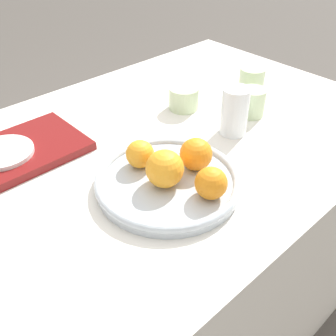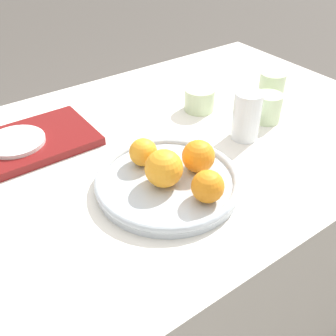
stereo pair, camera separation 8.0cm
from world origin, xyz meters
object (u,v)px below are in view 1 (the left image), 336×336
orange_2 (140,154)px  cup_1 (184,98)px  cup_2 (252,82)px  water_glass (235,111)px  orange_3 (165,169)px  orange_0 (196,154)px  orange_1 (211,183)px  cup_0 (252,102)px  serving_tray (5,158)px  fruit_platter (168,181)px  side_plate (3,152)px

orange_2 → cup_1: (0.28, 0.15, -0.02)m
orange_2 → cup_2: cup_2 is taller
water_glass → orange_3: bearing=-168.9°
orange_0 → cup_1: size_ratio=0.84×
orange_1 → cup_0: orange_1 is taller
cup_2 → orange_3: bearing=-162.4°
serving_tray → cup_2: size_ratio=4.37×
serving_tray → water_glass: bearing=-29.6°
fruit_platter → orange_2: size_ratio=5.02×
fruit_platter → side_plate: 0.38m
orange_2 → water_glass: water_glass is taller
serving_tray → cup_1: bearing=-11.2°
water_glass → side_plate: 0.55m
orange_3 → cup_2: 0.51m
orange_2 → cup_0: orange_2 is taller
water_glass → cup_0: bearing=13.6°
fruit_platter → orange_3: bearing=-156.5°
orange_1 → cup_1: size_ratio=0.78×
orange_1 → cup_2: bearing=28.4°
orange_2 → serving_tray: bearing=129.1°
fruit_platter → cup_0: cup_0 is taller
orange_3 → cup_1: 0.37m
orange_3 → cup_0: (0.39, 0.08, -0.02)m
water_glass → cup_2: bearing=25.8°
side_plate → cup_2: bearing=-14.2°
side_plate → orange_3: bearing=-59.2°
orange_0 → cup_2: orange_0 is taller
cup_0 → serving_tray: bearing=157.3°
cup_0 → cup_1: cup_0 is taller
orange_3 → side_plate: bearing=120.8°
orange_2 → cup_1: 0.32m
fruit_platter → side_plate: bearing=123.2°
orange_2 → orange_3: bearing=-92.8°
orange_1 → cup_0: size_ratio=0.85×
fruit_platter → cup_1: 0.35m
serving_tray → side_plate: side_plate is taller
orange_0 → water_glass: water_glass is taller
orange_2 → water_glass: size_ratio=0.50×
water_glass → cup_0: water_glass is taller
orange_3 → cup_0: bearing=11.8°
cup_2 → orange_2: bearing=-171.5°
orange_3 → cup_0: 0.40m
water_glass → cup_2: 0.23m
orange_2 → orange_3: (-0.00, -0.08, 0.01)m
water_glass → side_plate: (-0.48, 0.27, -0.04)m
orange_2 → serving_tray: size_ratio=0.17×
orange_0 → side_plate: 0.44m
serving_tray → orange_0: bearing=-49.6°
fruit_platter → orange_0: 0.08m
orange_0 → water_glass: bearing=16.6°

